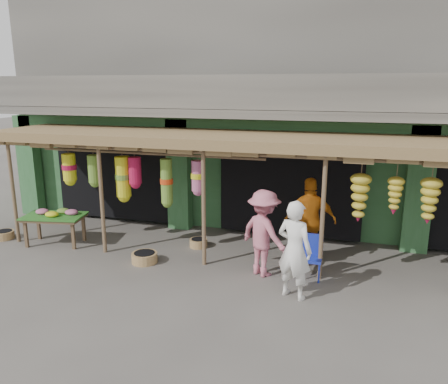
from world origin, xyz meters
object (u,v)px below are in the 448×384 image
(person_front, at_px, (294,250))
(person_vendor, at_px, (310,221))
(person_shopper, at_px, (264,233))
(blue_chair, at_px, (312,254))
(flower_table, at_px, (55,217))

(person_front, relative_size, person_vendor, 0.96)
(person_front, distance_m, person_shopper, 1.11)
(blue_chair, relative_size, person_front, 0.48)
(person_front, height_order, person_vendor, person_vendor)
(flower_table, height_order, blue_chair, blue_chair)
(flower_table, xyz_separation_m, person_shopper, (5.31, -0.28, 0.21))
(blue_chair, relative_size, person_vendor, 0.46)
(blue_chair, height_order, person_shopper, person_shopper)
(blue_chair, height_order, person_front, person_front)
(flower_table, xyz_separation_m, blue_chair, (6.28, -0.10, -0.20))
(person_front, bearing_deg, blue_chair, -82.03)
(person_front, bearing_deg, person_shopper, -26.83)
(person_vendor, bearing_deg, blue_chair, 86.34)
(person_front, bearing_deg, flower_table, 10.64)
(blue_chair, distance_m, person_vendor, 0.86)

